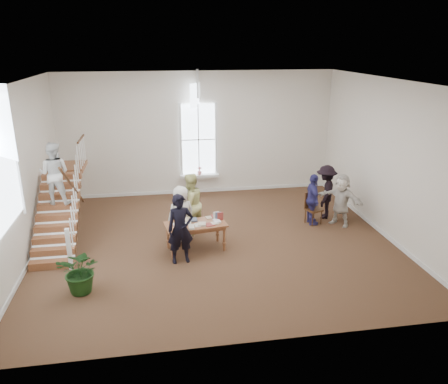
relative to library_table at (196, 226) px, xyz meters
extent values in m
plane|color=#44311A|center=(0.62, 0.36, -0.69)|extent=(10.00, 10.00, 0.00)
plane|color=silver|center=(0.62, 4.86, 1.56)|extent=(10.00, 0.00, 10.00)
plane|color=silver|center=(0.62, -4.14, 1.56)|extent=(10.00, 0.00, 10.00)
plane|color=silver|center=(-4.38, 0.36, 1.56)|extent=(0.00, 9.00, 9.00)
plane|color=silver|center=(5.62, 0.36, 1.56)|extent=(0.00, 9.00, 9.00)
plane|color=white|center=(0.62, 0.36, 3.81)|extent=(10.00, 10.00, 0.00)
cube|color=white|center=(0.62, 4.68, 0.01)|extent=(1.45, 0.28, 0.10)
plane|color=white|center=(0.62, 4.80, 1.36)|extent=(2.60, 0.00, 2.60)
plane|color=white|center=(0.62, 4.80, 2.96)|extent=(0.60, 0.60, 0.85)
plane|color=white|center=(-4.32, -1.14, 1.91)|extent=(0.00, 2.40, 2.40)
cube|color=white|center=(0.62, 4.83, -0.63)|extent=(10.00, 0.04, 0.12)
imported|color=pink|center=(0.62, 4.65, 0.21)|extent=(0.17, 0.17, 0.30)
cube|color=brown|center=(-3.73, -0.44, -0.59)|extent=(1.10, 0.30, 0.20)
cube|color=brown|center=(-3.73, -0.14, -0.39)|extent=(1.10, 0.30, 0.20)
cube|color=brown|center=(-3.73, 0.16, -0.19)|extent=(1.10, 0.30, 0.20)
cube|color=brown|center=(-3.73, 0.46, 0.01)|extent=(1.10, 0.30, 0.20)
cube|color=brown|center=(-3.73, 0.76, 0.21)|extent=(1.10, 0.30, 0.20)
cube|color=brown|center=(-3.73, 1.06, 0.41)|extent=(1.10, 0.30, 0.20)
cube|color=brown|center=(-3.73, 1.36, 0.61)|extent=(1.10, 0.30, 0.20)
cube|color=brown|center=(-3.73, 1.66, 0.81)|extent=(1.10, 0.30, 0.20)
cube|color=brown|center=(-3.73, 1.96, 1.01)|extent=(1.10, 0.30, 0.20)
cube|color=brown|center=(-3.73, 2.86, 1.05)|extent=(1.10, 1.20, 0.12)
cube|color=white|center=(-3.24, -0.59, -0.14)|extent=(0.10, 0.10, 1.10)
cylinder|color=#3A220F|center=(-3.23, 0.76, 1.06)|extent=(0.07, 2.74, 1.86)
imported|color=silver|center=(-3.73, 1.06, 1.37)|extent=(0.94, 0.79, 1.72)
cube|color=brown|center=(0.00, 0.00, 0.06)|extent=(1.75, 1.06, 0.05)
cube|color=brown|center=(0.00, 0.00, -0.02)|extent=(1.61, 0.93, 0.10)
cylinder|color=brown|center=(-0.67, -0.42, -0.33)|extent=(0.07, 0.07, 0.72)
cylinder|color=brown|center=(0.76, -0.20, -0.33)|extent=(0.07, 0.07, 0.72)
cylinder|color=brown|center=(-0.76, 0.19, -0.33)|extent=(0.07, 0.07, 0.72)
cylinder|color=brown|center=(0.66, 0.42, -0.33)|extent=(0.07, 0.07, 0.72)
cube|color=silver|center=(-0.21, 0.01, 0.10)|extent=(0.17, 0.20, 0.05)
cube|color=beige|center=(-0.14, -0.27, 0.10)|extent=(0.16, 0.29, 0.05)
cube|color=tan|center=(0.44, 0.34, 0.09)|extent=(0.27, 0.25, 0.02)
cube|color=silver|center=(-0.54, -0.35, 0.10)|extent=(0.18, 0.29, 0.04)
cube|color=#4C5972|center=(-0.06, 0.21, 0.11)|extent=(0.25, 0.25, 0.05)
cube|color=maroon|center=(0.36, -0.16, 0.09)|extent=(0.30, 0.30, 0.02)
cube|color=white|center=(-0.48, -0.08, 0.09)|extent=(0.27, 0.31, 0.03)
cube|color=#BFB299|center=(0.51, -0.09, 0.09)|extent=(0.22, 0.23, 0.02)
cube|color=silver|center=(0.04, -0.15, 0.09)|extent=(0.16, 0.24, 0.03)
cube|color=beige|center=(-0.19, 0.21, 0.11)|extent=(0.21, 0.21, 0.06)
cube|color=tan|center=(-0.18, 0.19, 0.11)|extent=(0.21, 0.32, 0.06)
cube|color=silver|center=(-0.51, -0.05, 0.10)|extent=(0.23, 0.31, 0.03)
cube|color=#4C5972|center=(-0.44, -0.28, 0.09)|extent=(0.29, 0.33, 0.02)
cube|color=maroon|center=(0.61, 0.32, 0.11)|extent=(0.25, 0.30, 0.06)
cube|color=white|center=(0.59, 0.03, 0.10)|extent=(0.22, 0.28, 0.04)
cube|color=#BFB299|center=(0.15, -0.13, 0.11)|extent=(0.24, 0.25, 0.05)
cube|color=silver|center=(0.08, -0.12, 0.09)|extent=(0.24, 0.25, 0.03)
imported|color=black|center=(-0.45, -0.65, 0.24)|extent=(0.73, 0.53, 1.85)
imported|color=silver|center=(-0.35, 0.60, 0.14)|extent=(0.94, 0.76, 1.65)
imported|color=#DFDE8B|center=(-0.05, 1.10, 0.24)|extent=(1.15, 1.09, 1.86)
imported|color=navy|center=(3.77, 1.20, 0.13)|extent=(0.45, 0.97, 1.63)
imported|color=black|center=(4.37, 1.65, 0.19)|extent=(1.10, 1.31, 1.75)
imported|color=silver|center=(4.62, 1.00, 0.13)|extent=(1.35, 1.48, 1.65)
imported|color=#153611|center=(-2.78, -1.77, -0.14)|extent=(1.18, 1.09, 1.09)
cube|color=#3A220F|center=(3.84, 1.22, -0.23)|extent=(0.55, 0.55, 0.05)
cube|color=#3A220F|center=(3.77, 1.40, 0.05)|extent=(0.42, 0.19, 0.52)
cylinder|color=#3A220F|center=(3.74, 0.99, -0.46)|extent=(0.04, 0.04, 0.45)
cylinder|color=#3A220F|center=(4.06, 1.11, -0.46)|extent=(0.04, 0.04, 0.45)
cylinder|color=#3A220F|center=(3.62, 1.32, -0.46)|extent=(0.04, 0.04, 0.45)
cylinder|color=#3A220F|center=(3.94, 1.44, -0.46)|extent=(0.04, 0.04, 0.45)
camera|label=1|loc=(-1.01, -10.92, 4.75)|focal=35.00mm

